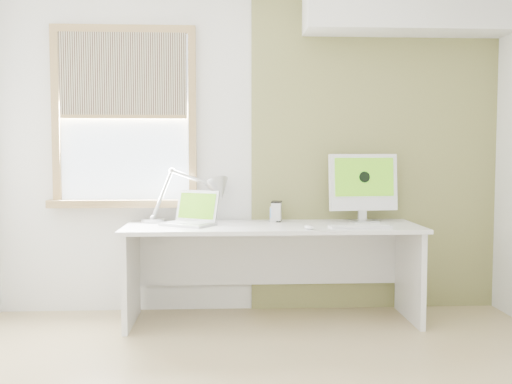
{
  "coord_description": "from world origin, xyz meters",
  "views": [
    {
      "loc": [
        -0.21,
        -2.94,
        1.27
      ],
      "look_at": [
        0.0,
        1.05,
        1.0
      ],
      "focal_mm": 40.95,
      "sensor_mm": 36.0,
      "label": 1
    }
  ],
  "objects": [
    {
      "name": "laptop",
      "position": [
        -0.46,
        1.44,
        0.79
      ],
      "size": [
        0.46,
        0.43,
        0.25
      ],
      "color": "#BABDBF",
      "rests_on": "desk"
    },
    {
      "name": "room",
      "position": [
        0.0,
        0.0,
        1.3
      ],
      "size": [
        4.04,
        3.54,
        2.64
      ],
      "color": "tan",
      "rests_on": "ground"
    },
    {
      "name": "external_drive",
      "position": [
        0.19,
        1.61,
        0.81
      ],
      "size": [
        0.1,
        0.13,
        0.16
      ],
      "color": "#BABDBF",
      "rests_on": "desk"
    },
    {
      "name": "keyboard",
      "position": [
        0.76,
        1.19,
        0.74
      ],
      "size": [
        0.45,
        0.16,
        0.02
      ],
      "color": "white",
      "rests_on": "desk"
    },
    {
      "name": "accent_wall",
      "position": [
        1.0,
        1.74,
        1.3
      ],
      "size": [
        2.0,
        0.02,
        2.6
      ],
      "primitive_type": "cube",
      "color": "olive",
      "rests_on": "room"
    },
    {
      "name": "phone_dock",
      "position": [
        0.16,
        1.57,
        0.76
      ],
      "size": [
        0.08,
        0.08,
        0.12
      ],
      "color": "#BABDBF",
      "rests_on": "desk"
    },
    {
      "name": "desk",
      "position": [
        0.14,
        1.44,
        0.53
      ],
      "size": [
        2.2,
        0.7,
        0.73
      ],
      "color": "white",
      "rests_on": "room"
    },
    {
      "name": "imac",
      "position": [
        0.87,
        1.56,
        1.03
      ],
      "size": [
        0.55,
        0.2,
        0.53
      ],
      "color": "#BABDBF",
      "rests_on": "desk"
    },
    {
      "name": "desk_lamp",
      "position": [
        -0.36,
        1.63,
        0.95
      ],
      "size": [
        0.76,
        0.31,
        0.42
      ],
      "color": "#BABDBF",
      "rests_on": "desk"
    },
    {
      "name": "soffit",
      "position": [
        1.2,
        1.57,
        2.4
      ],
      "size": [
        1.6,
        0.4,
        0.42
      ],
      "primitive_type": "cube",
      "color": "white",
      "rests_on": "room"
    },
    {
      "name": "mouse",
      "position": [
        0.38,
        1.12,
        0.74
      ],
      "size": [
        0.09,
        0.11,
        0.03
      ],
      "primitive_type": "ellipsoid",
      "rotation": [
        0.0,
        0.0,
        0.38
      ],
      "color": "white",
      "rests_on": "desk"
    },
    {
      "name": "window",
      "position": [
        -1.0,
        1.71,
        1.54
      ],
      "size": [
        1.2,
        0.14,
        1.42
      ],
      "color": "olive",
      "rests_on": "room"
    }
  ]
}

